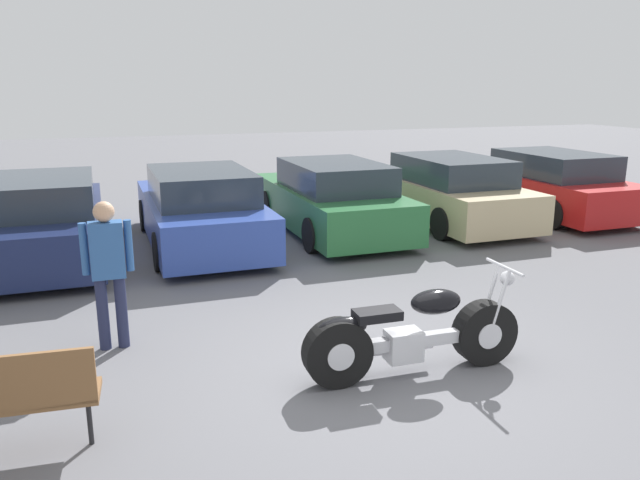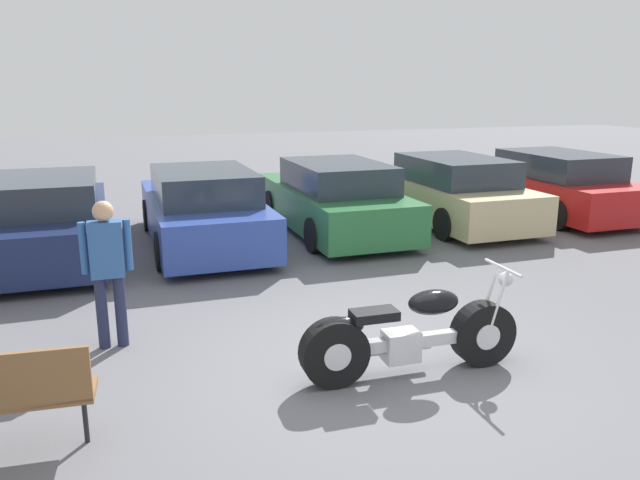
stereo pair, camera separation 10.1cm
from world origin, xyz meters
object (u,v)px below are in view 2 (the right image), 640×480
object	(u,v)px
parked_car_navy	(47,220)
parked_car_champagne	(449,192)
motorcycle	(408,336)
parked_car_red	(550,185)
person_standing	(107,263)
parked_car_green	(334,199)
parked_car_blue	(203,210)

from	to	relation	value
parked_car_navy	parked_car_champagne	distance (m)	7.53
motorcycle	parked_car_red	world-z (taller)	parked_car_red
parked_car_red	person_standing	size ratio (longest dim) A/B	2.83
motorcycle	person_standing	world-z (taller)	person_standing
motorcycle	parked_car_red	xyz separation A→B (m)	(6.42, 6.00, 0.23)
parked_car_champagne	person_standing	distance (m)	7.92
parked_car_navy	parked_car_champagne	world-z (taller)	same
parked_car_red	parked_car_green	bearing A→B (deg)	-179.30
parked_car_navy	parked_car_red	size ratio (longest dim) A/B	1.00
parked_car_navy	parked_car_green	world-z (taller)	same
parked_car_navy	parked_car_blue	size ratio (longest dim) A/B	1.00
parked_car_navy	parked_car_red	distance (m)	10.04
parked_car_green	parked_car_red	xyz separation A→B (m)	(5.02, 0.06, 0.00)
parked_car_champagne	parked_car_green	bearing A→B (deg)	-179.24
parked_car_blue	parked_car_champagne	bearing A→B (deg)	2.82
motorcycle	parked_car_red	distance (m)	8.79
parked_car_navy	parked_car_red	world-z (taller)	same
parked_car_blue	parked_car_red	xyz separation A→B (m)	(7.52, 0.27, 0.00)
parked_car_blue	parked_car_champagne	size ratio (longest dim) A/B	1.00
parked_car_blue	parked_car_red	distance (m)	7.53
motorcycle	parked_car_navy	xyz separation A→B (m)	(-3.61, 5.69, 0.23)
parked_car_red	parked_car_champagne	bearing A→B (deg)	-179.37
motorcycle	parked_car_champagne	xyz separation A→B (m)	(3.91, 5.97, 0.23)
parked_car_green	parked_car_red	world-z (taller)	same
parked_car_green	parked_car_champagne	distance (m)	2.51
parked_car_navy	parked_car_blue	xyz separation A→B (m)	(2.51, 0.03, 0.00)
parked_car_green	parked_car_champagne	size ratio (longest dim) A/B	1.00
parked_car_champagne	motorcycle	bearing A→B (deg)	-123.23
parked_car_blue	person_standing	world-z (taller)	person_standing
parked_car_champagne	parked_car_red	size ratio (longest dim) A/B	1.00
motorcycle	person_standing	size ratio (longest dim) A/B	1.39
motorcycle	parked_car_red	bearing A→B (deg)	43.06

